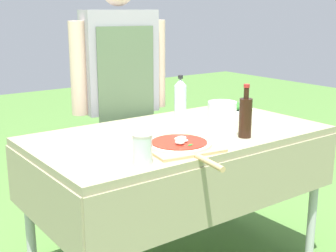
{
  "coord_description": "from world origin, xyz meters",
  "views": [
    {
      "loc": [
        -1.38,
        -1.78,
        1.38
      ],
      "look_at": [
        -0.07,
        0.0,
        0.83
      ],
      "focal_mm": 50.0,
      "sensor_mm": 36.0,
      "label": 1
    }
  ],
  "objects_px": {
    "person_cook": "(120,88)",
    "pizza_on_peel": "(180,145)",
    "sauce_jar": "(142,151)",
    "prep_table": "(179,149)",
    "water_bottle": "(180,100)",
    "mixing_tub": "(222,113)",
    "herb_container": "(236,107)",
    "oil_bottle": "(245,116)"
  },
  "relations": [
    {
      "from": "person_cook",
      "to": "pizza_on_peel",
      "type": "bearing_deg",
      "value": 85.58
    },
    {
      "from": "pizza_on_peel",
      "to": "sauce_jar",
      "type": "relative_size",
      "value": 4.36
    },
    {
      "from": "sauce_jar",
      "to": "person_cook",
      "type": "bearing_deg",
      "value": 64.13
    },
    {
      "from": "prep_table",
      "to": "pizza_on_peel",
      "type": "bearing_deg",
      "value": -126.52
    },
    {
      "from": "water_bottle",
      "to": "mixing_tub",
      "type": "distance_m",
      "value": 0.23
    },
    {
      "from": "pizza_on_peel",
      "to": "herb_container",
      "type": "height_order",
      "value": "pizza_on_peel"
    },
    {
      "from": "prep_table",
      "to": "person_cook",
      "type": "bearing_deg",
      "value": 88.54
    },
    {
      "from": "person_cook",
      "to": "sauce_jar",
      "type": "height_order",
      "value": "person_cook"
    },
    {
      "from": "oil_bottle",
      "to": "herb_container",
      "type": "distance_m",
      "value": 0.62
    },
    {
      "from": "herb_container",
      "to": "person_cook",
      "type": "bearing_deg",
      "value": 146.36
    },
    {
      "from": "oil_bottle",
      "to": "pizza_on_peel",
      "type": "bearing_deg",
      "value": 174.36
    },
    {
      "from": "prep_table",
      "to": "oil_bottle",
      "type": "bearing_deg",
      "value": -54.12
    },
    {
      "from": "pizza_on_peel",
      "to": "sauce_jar",
      "type": "distance_m",
      "value": 0.26
    },
    {
      "from": "oil_bottle",
      "to": "herb_container",
      "type": "relative_size",
      "value": 1.39
    },
    {
      "from": "oil_bottle",
      "to": "sauce_jar",
      "type": "relative_size",
      "value": 2.15
    },
    {
      "from": "prep_table",
      "to": "herb_container",
      "type": "xyz_separation_m",
      "value": [
        0.59,
        0.2,
        0.11
      ]
    },
    {
      "from": "mixing_tub",
      "to": "sauce_jar",
      "type": "bearing_deg",
      "value": -157.29
    },
    {
      "from": "mixing_tub",
      "to": "sauce_jar",
      "type": "xyz_separation_m",
      "value": [
        -0.7,
        -0.29,
        -0.01
      ]
    },
    {
      "from": "herb_container",
      "to": "sauce_jar",
      "type": "height_order",
      "value": "sauce_jar"
    },
    {
      "from": "prep_table",
      "to": "oil_bottle",
      "type": "relative_size",
      "value": 5.76
    },
    {
      "from": "prep_table",
      "to": "oil_bottle",
      "type": "distance_m",
      "value": 0.38
    },
    {
      "from": "prep_table",
      "to": "herb_container",
      "type": "height_order",
      "value": "herb_container"
    },
    {
      "from": "herb_container",
      "to": "pizza_on_peel",
      "type": "bearing_deg",
      "value": -150.43
    },
    {
      "from": "person_cook",
      "to": "herb_container",
      "type": "distance_m",
      "value": 0.7
    },
    {
      "from": "pizza_on_peel",
      "to": "water_bottle",
      "type": "relative_size",
      "value": 2.03
    },
    {
      "from": "prep_table",
      "to": "oil_bottle",
      "type": "height_order",
      "value": "oil_bottle"
    },
    {
      "from": "person_cook",
      "to": "pizza_on_peel",
      "type": "relative_size",
      "value": 3.03
    },
    {
      "from": "herb_container",
      "to": "mixing_tub",
      "type": "bearing_deg",
      "value": -145.61
    },
    {
      "from": "herb_container",
      "to": "sauce_jar",
      "type": "distance_m",
      "value": 1.13
    },
    {
      "from": "person_cook",
      "to": "pizza_on_peel",
      "type": "height_order",
      "value": "person_cook"
    },
    {
      "from": "person_cook",
      "to": "oil_bottle",
      "type": "height_order",
      "value": "person_cook"
    },
    {
      "from": "pizza_on_peel",
      "to": "herb_container",
      "type": "distance_m",
      "value": 0.88
    },
    {
      "from": "pizza_on_peel",
      "to": "oil_bottle",
      "type": "distance_m",
      "value": 0.37
    },
    {
      "from": "person_cook",
      "to": "oil_bottle",
      "type": "relative_size",
      "value": 6.16
    },
    {
      "from": "oil_bottle",
      "to": "water_bottle",
      "type": "bearing_deg",
      "value": 98.53
    },
    {
      "from": "person_cook",
      "to": "mixing_tub",
      "type": "height_order",
      "value": "person_cook"
    },
    {
      "from": "water_bottle",
      "to": "mixing_tub",
      "type": "bearing_deg",
      "value": -47.85
    },
    {
      "from": "sauce_jar",
      "to": "mixing_tub",
      "type": "bearing_deg",
      "value": 22.71
    },
    {
      "from": "sauce_jar",
      "to": "water_bottle",
      "type": "bearing_deg",
      "value": 40.0
    },
    {
      "from": "person_cook",
      "to": "water_bottle",
      "type": "relative_size",
      "value": 6.15
    },
    {
      "from": "oil_bottle",
      "to": "herb_container",
      "type": "xyz_separation_m",
      "value": [
        0.4,
        0.47,
        -0.08
      ]
    },
    {
      "from": "water_bottle",
      "to": "herb_container",
      "type": "bearing_deg",
      "value": 5.87
    }
  ]
}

